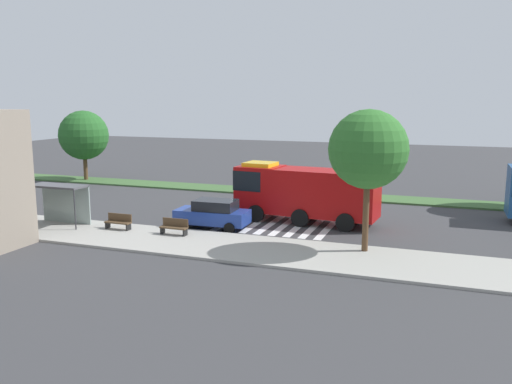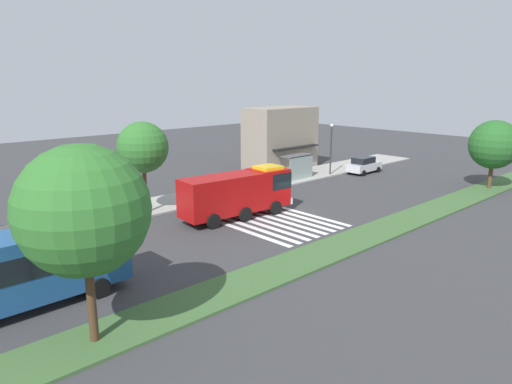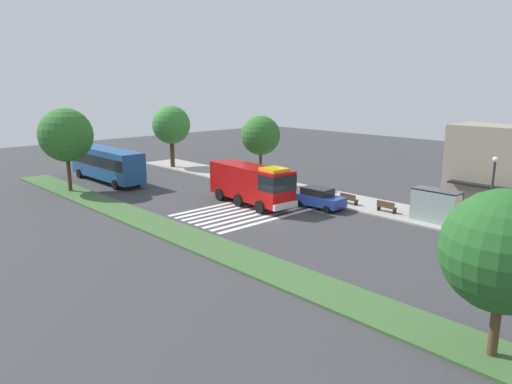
% 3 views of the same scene
% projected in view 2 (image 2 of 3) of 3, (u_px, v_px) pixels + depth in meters
% --- Properties ---
extents(ground_plane, '(120.00, 120.00, 0.00)m').
position_uv_depth(ground_plane, '(289.00, 212.00, 37.55)').
color(ground_plane, '#38383A').
extents(sidewalk, '(60.00, 4.92, 0.14)m').
position_uv_depth(sidewalk, '(221.00, 192.00, 43.74)').
color(sidewalk, '#9E9B93').
rests_on(sidewalk, ground_plane).
extents(median_strip, '(60.00, 3.00, 0.14)m').
position_uv_depth(median_strip, '(372.00, 234.00, 32.01)').
color(median_strip, '#3D6033').
rests_on(median_strip, ground_plane).
extents(crosswalk, '(6.75, 11.28, 0.01)m').
position_uv_depth(crosswalk, '(265.00, 218.00, 35.78)').
color(crosswalk, silver).
rests_on(crosswalk, ground_plane).
extents(fire_truck, '(9.36, 3.34, 3.68)m').
position_uv_depth(fire_truck, '(240.00, 192.00, 35.75)').
color(fire_truck, '#A50C0C').
rests_on(fire_truck, ground_plane).
extents(parked_car_west, '(4.47, 2.21, 1.74)m').
position_uv_depth(parked_car_west, '(253.00, 189.00, 41.42)').
color(parked_car_west, navy).
rests_on(parked_car_west, ground_plane).
extents(parked_car_mid, '(4.56, 2.13, 1.85)m').
position_uv_depth(parked_car_mid, '(364.00, 165.00, 52.65)').
color(parked_car_mid, silver).
rests_on(parked_car_mid, ground_plane).
extents(bus_stop_shelter, '(3.50, 1.40, 2.46)m').
position_uv_depth(bus_stop_shelter, '(299.00, 162.00, 48.94)').
color(bus_stop_shelter, '#4C4C51').
rests_on(bus_stop_shelter, sidewalk).
extents(bench_near_shelter, '(1.60, 0.50, 0.90)m').
position_uv_depth(bench_near_shelter, '(272.00, 180.00, 46.60)').
color(bench_near_shelter, '#4C3823').
rests_on(bench_near_shelter, sidewalk).
extents(bench_west_of_shelter, '(1.60, 0.50, 0.90)m').
position_uv_depth(bench_west_of_shelter, '(244.00, 185.00, 44.15)').
color(bench_west_of_shelter, '#4C3823').
rests_on(bench_west_of_shelter, sidewalk).
extents(street_lamp, '(0.36, 0.36, 5.52)m').
position_uv_depth(street_lamp, '(331.00, 144.00, 50.83)').
color(street_lamp, '#2D2D30').
rests_on(street_lamp, sidewalk).
extents(storefront_building, '(8.55, 5.07, 7.17)m').
position_uv_depth(storefront_building, '(280.00, 139.00, 54.55)').
color(storefront_building, gray).
rests_on(storefront_building, ground_plane).
extents(sidewalk_tree_west, '(3.92, 3.92, 7.11)m').
position_uv_depth(sidewalk_tree_west, '(143.00, 148.00, 35.71)').
color(sidewalk_tree_west, '#513823').
rests_on(sidewalk_tree_west, sidewalk).
extents(median_tree_far_west, '(5.09, 5.09, 7.97)m').
position_uv_depth(median_tree_far_west, '(83.00, 211.00, 17.62)').
color(median_tree_far_west, '#47301E').
rests_on(median_tree_far_west, median_strip).
extents(median_tree_west, '(4.59, 4.59, 6.49)m').
position_uv_depth(median_tree_west, '(494.00, 145.00, 44.15)').
color(median_tree_west, '#513823').
rests_on(median_tree_west, median_strip).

